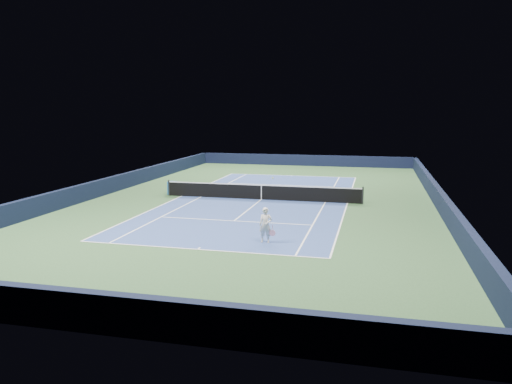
# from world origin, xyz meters

# --- Properties ---
(ground) EXTENTS (40.00, 40.00, 0.00)m
(ground) POSITION_xyz_m (0.00, 0.00, 0.00)
(ground) COLOR #2B4C29
(ground) RESTS_ON ground
(wall_far) EXTENTS (22.00, 0.35, 1.10)m
(wall_far) POSITION_xyz_m (0.00, 19.82, 0.55)
(wall_far) COLOR black
(wall_far) RESTS_ON ground
(wall_near) EXTENTS (22.00, 0.35, 1.10)m
(wall_near) POSITION_xyz_m (0.00, -19.82, 0.55)
(wall_near) COLOR black
(wall_near) RESTS_ON ground
(wall_right) EXTENTS (0.35, 40.00, 1.10)m
(wall_right) POSITION_xyz_m (10.82, 0.00, 0.55)
(wall_right) COLOR black
(wall_right) RESTS_ON ground
(wall_left) EXTENTS (0.35, 40.00, 1.10)m
(wall_left) POSITION_xyz_m (-10.82, 0.00, 0.55)
(wall_left) COLOR black
(wall_left) RESTS_ON ground
(court_surface) EXTENTS (10.97, 23.77, 0.01)m
(court_surface) POSITION_xyz_m (0.00, 0.00, 0.00)
(court_surface) COLOR navy
(court_surface) RESTS_ON ground
(baseline_far) EXTENTS (10.97, 0.08, 0.00)m
(baseline_far) POSITION_xyz_m (0.00, 11.88, 0.01)
(baseline_far) COLOR white
(baseline_far) RESTS_ON ground
(baseline_near) EXTENTS (10.97, 0.08, 0.00)m
(baseline_near) POSITION_xyz_m (0.00, -11.88, 0.01)
(baseline_near) COLOR white
(baseline_near) RESTS_ON ground
(sideline_doubles_right) EXTENTS (0.08, 23.77, 0.00)m
(sideline_doubles_right) POSITION_xyz_m (5.49, 0.00, 0.01)
(sideline_doubles_right) COLOR white
(sideline_doubles_right) RESTS_ON ground
(sideline_doubles_left) EXTENTS (0.08, 23.77, 0.00)m
(sideline_doubles_left) POSITION_xyz_m (-5.49, 0.00, 0.01)
(sideline_doubles_left) COLOR white
(sideline_doubles_left) RESTS_ON ground
(sideline_singles_right) EXTENTS (0.08, 23.77, 0.00)m
(sideline_singles_right) POSITION_xyz_m (4.12, 0.00, 0.01)
(sideline_singles_right) COLOR white
(sideline_singles_right) RESTS_ON ground
(sideline_singles_left) EXTENTS (0.08, 23.77, 0.00)m
(sideline_singles_left) POSITION_xyz_m (-4.12, 0.00, 0.01)
(sideline_singles_left) COLOR white
(sideline_singles_left) RESTS_ON ground
(service_line_far) EXTENTS (8.23, 0.08, 0.00)m
(service_line_far) POSITION_xyz_m (0.00, 6.40, 0.01)
(service_line_far) COLOR white
(service_line_far) RESTS_ON ground
(service_line_near) EXTENTS (8.23, 0.08, 0.00)m
(service_line_near) POSITION_xyz_m (0.00, -6.40, 0.01)
(service_line_near) COLOR white
(service_line_near) RESTS_ON ground
(center_service_line) EXTENTS (0.08, 12.80, 0.00)m
(center_service_line) POSITION_xyz_m (0.00, 0.00, 0.01)
(center_service_line) COLOR white
(center_service_line) RESTS_ON ground
(center_mark_far) EXTENTS (0.08, 0.30, 0.00)m
(center_mark_far) POSITION_xyz_m (0.00, 11.73, 0.01)
(center_mark_far) COLOR white
(center_mark_far) RESTS_ON ground
(center_mark_near) EXTENTS (0.08, 0.30, 0.00)m
(center_mark_near) POSITION_xyz_m (0.00, -11.73, 0.01)
(center_mark_near) COLOR white
(center_mark_near) RESTS_ON ground
(tennis_net) EXTENTS (12.90, 0.10, 1.07)m
(tennis_net) POSITION_xyz_m (0.00, 0.00, 0.50)
(tennis_net) COLOR black
(tennis_net) RESTS_ON ground
(sponsor_cube) EXTENTS (0.60, 0.54, 0.88)m
(sponsor_cube) POSITION_xyz_m (-6.40, 0.56, 0.44)
(sponsor_cube) COLOR blue
(sponsor_cube) RESTS_ON ground
(tennis_player) EXTENTS (0.75, 1.24, 2.76)m
(tennis_player) POSITION_xyz_m (2.52, -10.13, 0.78)
(tennis_player) COLOR silver
(tennis_player) RESTS_ON ground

